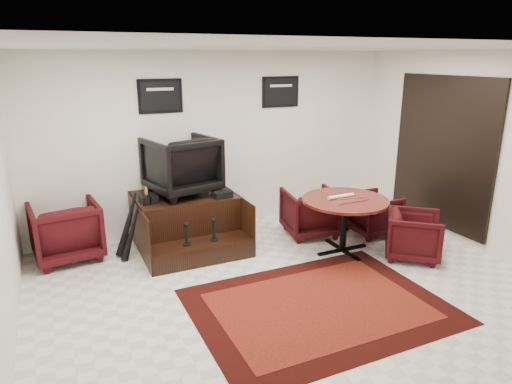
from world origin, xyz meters
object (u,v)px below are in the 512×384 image
(table_chair_window, at_px, (373,212))
(shine_chair, at_px, (181,162))
(shine_podium, at_px, (187,222))
(table_chair_back, at_px, (310,210))
(meeting_table, at_px, (345,205))
(armchair_side, at_px, (66,228))
(table_chair_corner, at_px, (414,233))

(table_chair_window, bearing_deg, shine_chair, 70.14)
(shine_podium, relative_size, table_chair_back, 1.88)
(table_chair_window, bearing_deg, meeting_table, 114.03)
(meeting_table, relative_size, table_chair_back, 1.51)
(shine_podium, height_order, armchair_side, armchair_side)
(shine_podium, relative_size, shine_chair, 1.59)
(table_chair_corner, bearing_deg, shine_chair, 94.74)
(shine_podium, bearing_deg, armchair_side, 172.84)
(shine_podium, bearing_deg, table_chair_window, -16.04)
(shine_chair, height_order, table_chair_corner, shine_chair)
(armchair_side, bearing_deg, table_chair_back, 163.34)
(armchair_side, xyz_separation_m, table_chair_window, (4.46, -1.01, -0.09))
(table_chair_window, height_order, table_chair_corner, table_chair_corner)
(table_chair_back, distance_m, table_chair_corner, 1.60)
(shine_chair, distance_m, armchair_side, 1.83)
(shine_chair, relative_size, table_chair_window, 1.32)
(meeting_table, bearing_deg, shine_chair, 145.53)
(table_chair_back, height_order, table_chair_window, table_chair_back)
(meeting_table, xyz_separation_m, table_chair_back, (-0.09, 0.77, -0.30))
(table_chair_corner, bearing_deg, table_chair_back, 72.16)
(shine_podium, distance_m, table_chair_window, 2.92)
(shine_chair, bearing_deg, armchair_side, -14.77)
(table_chair_back, height_order, table_chair_corner, table_chair_back)
(shine_podium, height_order, table_chair_corner, shine_podium)
(meeting_table, bearing_deg, table_chair_back, 96.47)
(table_chair_window, bearing_deg, armchair_side, 76.14)
(shine_chair, xyz_separation_m, table_chair_back, (1.88, -0.58, -0.82))
(armchair_side, height_order, table_chair_back, armchair_side)
(shine_chair, distance_m, meeting_table, 2.44)
(meeting_table, xyz_separation_m, table_chair_corner, (0.76, -0.58, -0.34))
(armchair_side, relative_size, meeting_table, 0.74)
(table_chair_back, xyz_separation_m, table_chair_window, (0.93, -0.38, -0.04))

